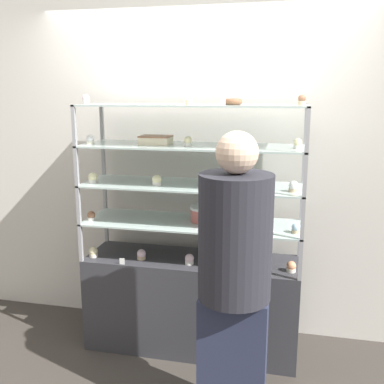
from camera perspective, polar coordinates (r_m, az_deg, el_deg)
ground_plane at (r=3.61m, az=0.00°, el=-18.84°), size 20.00×20.00×0.00m
back_wall at (r=3.51m, az=1.38°, el=3.00°), size 8.00×0.05×2.60m
display_base at (r=3.44m, az=0.00°, el=-13.87°), size 1.54×0.48×0.70m
display_riser_lower at (r=3.22m, az=0.00°, el=-4.09°), size 1.54×0.48×0.28m
display_riser_middle at (r=3.15m, az=0.00°, el=0.72°), size 1.54×0.48×0.28m
display_riser_upper at (r=3.11m, az=0.00°, el=5.69°), size 1.54×0.48×0.28m
display_riser_top at (r=3.09m, az=0.00°, el=10.78°), size 1.54×0.48×0.28m
layer_cake_centerpiece at (r=3.22m, az=1.64°, el=-2.78°), size 0.21×0.21×0.11m
sheet_cake_frosted at (r=3.17m, az=-4.64°, el=6.61°), size 0.22×0.16×0.06m
cupcake_0 at (r=3.40m, az=-12.41°, el=-7.48°), size 0.06×0.06×0.07m
cupcake_1 at (r=3.30m, az=-6.44°, el=-7.91°), size 0.06×0.06×0.07m
cupcake_2 at (r=3.19m, az=-0.33°, el=-8.55°), size 0.06×0.06×0.07m
cupcake_3 at (r=3.19m, az=6.22°, el=-8.61°), size 0.06×0.06×0.07m
cupcake_4 at (r=3.13m, az=12.49°, el=-9.27°), size 0.06×0.06×0.07m
price_tag_0 at (r=3.23m, az=-8.88°, el=-8.69°), size 0.04×0.00×0.04m
cupcake_5 at (r=3.33m, az=-12.67°, el=-2.99°), size 0.06×0.06×0.07m
cupcake_6 at (r=3.04m, az=13.07°, el=-4.52°), size 0.06×0.06×0.07m
price_tag_1 at (r=2.96m, az=3.52°, el=-4.87°), size 0.04×0.00×0.04m
cupcake_7 at (r=3.28m, az=-12.48°, el=1.73°), size 0.07×0.07×0.07m
cupcake_8 at (r=3.12m, az=-4.49°, el=1.47°), size 0.07×0.07×0.07m
cupcake_9 at (r=2.97m, az=4.13°, el=0.92°), size 0.07×0.07×0.07m
cupcake_10 at (r=2.97m, az=12.78°, el=0.64°), size 0.07×0.07×0.07m
price_tag_2 at (r=2.88m, az=5.30°, el=0.27°), size 0.04×0.00×0.04m
cupcake_11 at (r=3.22m, az=-12.79°, el=6.47°), size 0.06×0.06×0.07m
cupcake_12 at (r=3.04m, az=-0.50°, el=6.42°), size 0.06×0.06×0.07m
cupcake_13 at (r=2.98m, az=13.27°, el=5.98°), size 0.06×0.06×0.07m
price_tag_3 at (r=2.82m, az=6.64°, el=5.68°), size 0.04×0.00×0.04m
cupcake_14 at (r=3.21m, az=-13.32°, el=11.36°), size 0.05×0.05×0.07m
cupcake_15 at (r=2.99m, az=-0.31°, el=11.63°), size 0.05×0.05×0.07m
cupcake_16 at (r=2.94m, az=13.77°, el=11.26°), size 0.05×0.05×0.07m
price_tag_4 at (r=2.82m, az=3.91°, el=11.33°), size 0.04×0.00×0.04m
donut_glazed at (r=3.05m, az=5.23°, el=11.37°), size 0.12×0.12×0.04m
customer_figure at (r=2.48m, az=5.40°, el=-10.65°), size 0.39×0.39×1.69m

